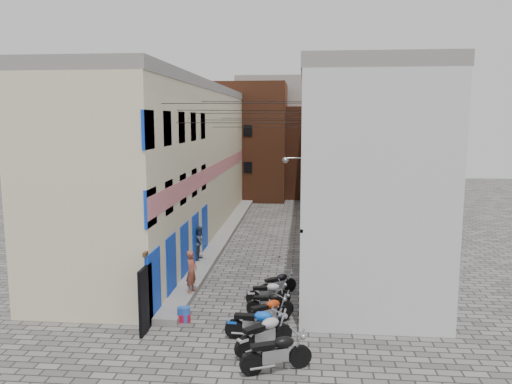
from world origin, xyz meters
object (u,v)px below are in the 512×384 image
(motorcycle_c, at_px, (256,322))
(water_jug_far, at_px, (185,314))
(motorcycle_f, at_px, (268,292))
(person_a, at_px, (192,271))
(motorcycle_g, at_px, (278,282))
(person_b, at_px, (200,243))
(motorcycle_a, at_px, (276,351))
(water_jug_near, at_px, (182,314))
(motorcycle_b, at_px, (264,332))
(red_crate, at_px, (184,318))
(motorcycle_d, at_px, (268,310))
(motorcycle_e, at_px, (270,302))

(motorcycle_c, relative_size, water_jug_far, 3.94)
(motorcycle_f, distance_m, person_a, 3.09)
(motorcycle_g, height_order, person_b, person_b)
(person_a, bearing_deg, motorcycle_f, -84.40)
(motorcycle_g, xyz_separation_m, person_b, (-3.96, 3.82, 0.56))
(motorcycle_a, xyz_separation_m, water_jug_near, (-3.45, 3.15, -0.36))
(water_jug_near, bearing_deg, motorcycle_b, -33.11)
(red_crate, bearing_deg, water_jug_near, 180.00)
(motorcycle_d, height_order, red_crate, motorcycle_d)
(motorcycle_d, height_order, water_jug_near, motorcycle_d)
(motorcycle_a, bearing_deg, motorcycle_d, 165.25)
(water_jug_far, bearing_deg, person_b, 97.56)
(motorcycle_c, xyz_separation_m, motorcycle_f, (0.15, 3.12, -0.09))
(motorcycle_a, distance_m, motorcycle_g, 6.16)
(motorcycle_e, bearing_deg, water_jug_near, -79.07)
(motorcycle_a, height_order, water_jug_near, motorcycle_a)
(person_a, distance_m, red_crate, 2.45)
(water_jug_near, bearing_deg, motorcycle_e, 15.60)
(motorcycle_d, distance_m, motorcycle_g, 3.06)
(motorcycle_f, relative_size, water_jug_near, 3.43)
(water_jug_far, relative_size, red_crate, 1.20)
(motorcycle_f, height_order, motorcycle_g, motorcycle_g)
(water_jug_far, bearing_deg, motorcycle_e, 16.25)
(motorcycle_f, relative_size, water_jug_far, 3.32)
(motorcycle_a, relative_size, motorcycle_g, 1.21)
(motorcycle_b, bearing_deg, motorcycle_e, 137.88)
(motorcycle_e, height_order, person_a, person_a)
(motorcycle_a, xyz_separation_m, motorcycle_e, (-0.45, 3.99, -0.12))
(water_jug_far, bearing_deg, red_crate, 180.00)
(motorcycle_f, bearing_deg, person_b, -154.62)
(motorcycle_a, height_order, motorcycle_c, motorcycle_a)
(water_jug_near, bearing_deg, motorcycle_d, -0.90)
(motorcycle_e, bearing_deg, red_crate, -78.65)
(person_b, bearing_deg, motorcycle_d, -146.98)
(water_jug_far, height_order, red_crate, water_jug_far)
(motorcycle_f, bearing_deg, water_jug_near, -67.60)
(person_b, bearing_deg, red_crate, -168.56)
(motorcycle_a, distance_m, motorcycle_e, 4.02)
(person_a, bearing_deg, motorcycle_a, -133.92)
(motorcycle_a, distance_m, motorcycle_d, 3.14)
(motorcycle_b, distance_m, motorcycle_f, 3.87)
(motorcycle_b, height_order, motorcycle_f, motorcycle_b)
(motorcycle_d, relative_size, water_jug_near, 3.64)
(motorcycle_f, height_order, water_jug_far, motorcycle_f)
(water_jug_far, bearing_deg, motorcycle_c, -25.34)
(motorcycle_b, xyz_separation_m, person_a, (-3.18, 4.23, 0.47))
(motorcycle_b, bearing_deg, water_jug_far, -166.82)
(motorcycle_b, relative_size, red_crate, 4.94)
(motorcycle_f, height_order, red_crate, motorcycle_f)
(motorcycle_a, height_order, motorcycle_e, motorcycle_a)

